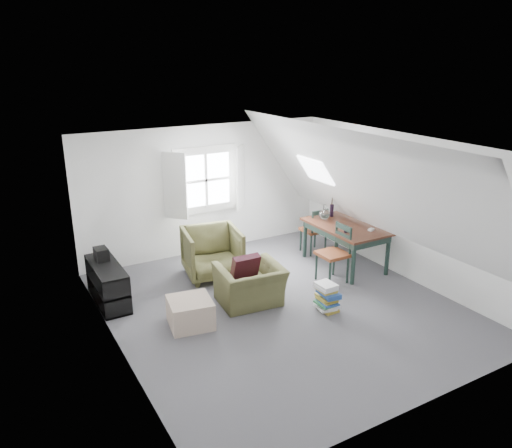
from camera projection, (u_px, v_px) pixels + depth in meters
floor at (280, 306)px, 7.80m from camera, size 5.50×5.50×0.00m
ceiling at (283, 147)px, 7.00m from camera, size 5.50×5.50×0.00m
wall_back at (205, 190)px, 9.66m from camera, size 5.00×0.00×5.00m
wall_front at (426, 308)px, 5.14m from camera, size 5.00×0.00×5.00m
wall_left at (113, 264)px, 6.22m from camera, size 0.00×5.50×5.50m
wall_right at (404, 207)px, 8.58m from camera, size 0.00×5.50×5.50m
slope_left at (182, 213)px, 6.50m from camera, size 3.19×5.50×4.48m
slope_right at (364, 184)px, 7.96m from camera, size 3.19×5.50×4.48m
dormer_window at (207, 181)px, 9.53m from camera, size 1.71×0.35×1.30m
skylight at (316, 170)px, 9.04m from camera, size 0.35×0.75×0.47m
armchair_near at (250, 303)px, 7.89m from camera, size 1.06×0.95×0.63m
armchair_far at (213, 276)px, 8.88m from camera, size 1.10×1.12×0.88m
throw_pillow at (245, 268)px, 7.84m from camera, size 0.45×0.27×0.46m
ottoman at (190, 312)px, 7.20m from camera, size 0.70×0.70×0.40m
dining_table at (345, 231)px, 9.10m from camera, size 0.95×1.58×0.79m
demijohn at (324, 214)px, 9.33m from camera, size 0.20×0.20×0.28m
vase_twigs at (332, 210)px, 9.52m from camera, size 0.08×0.08×0.59m
cup at (346, 232)px, 8.70m from camera, size 0.13×0.13×0.10m
paper_box at (371, 230)px, 8.79m from camera, size 0.12×0.10×0.04m
dining_chair_far at (315, 229)px, 9.78m from camera, size 0.43×0.43×0.92m
dining_chair_near at (334, 253)px, 8.52m from camera, size 0.47×0.47×1.00m
media_shelf at (109, 286)px, 7.83m from camera, size 0.41×1.22×0.63m
electronics_box at (101, 254)px, 7.93m from camera, size 0.20×0.27×0.21m
magazine_stack at (327, 297)px, 7.61m from camera, size 0.33×0.40×0.44m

